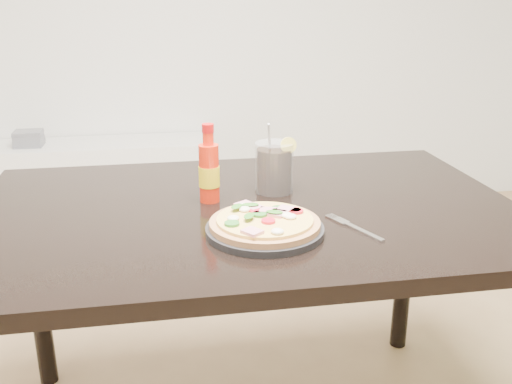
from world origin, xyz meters
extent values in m
cube|color=black|center=(-0.15, 0.29, 0.73)|extent=(1.40, 0.90, 0.04)
cylinder|color=black|center=(-0.79, 0.68, 0.35)|extent=(0.06, 0.06, 0.71)
cylinder|color=black|center=(0.49, 0.68, 0.35)|extent=(0.06, 0.06, 0.71)
cylinder|color=black|center=(-0.14, 0.11, 0.76)|extent=(0.27, 0.27, 0.02)
cylinder|color=#B87D52|center=(-0.14, 0.11, 0.77)|extent=(0.25, 0.25, 0.01)
cylinder|color=#E8C465|center=(-0.14, 0.11, 0.78)|extent=(0.22, 0.22, 0.01)
cube|color=pink|center=(-0.08, 0.15, 0.79)|extent=(0.05, 0.05, 0.01)
cube|color=pink|center=(-0.17, 0.19, 0.79)|extent=(0.05, 0.05, 0.01)
cube|color=pink|center=(-0.10, 0.12, 0.79)|extent=(0.05, 0.05, 0.01)
cube|color=pink|center=(-0.15, 0.17, 0.79)|extent=(0.05, 0.05, 0.01)
cube|color=pink|center=(-0.18, 0.03, 0.79)|extent=(0.05, 0.05, 0.01)
cube|color=pink|center=(-0.12, 0.15, 0.79)|extent=(0.05, 0.04, 0.01)
cylinder|color=red|center=(-0.06, 0.14, 0.79)|extent=(0.03, 0.03, 0.01)
cylinder|color=red|center=(-0.10, 0.14, 0.79)|extent=(0.03, 0.03, 0.01)
cylinder|color=red|center=(-0.15, 0.15, 0.79)|extent=(0.03, 0.03, 0.01)
cylinder|color=red|center=(-0.13, 0.08, 0.79)|extent=(0.03, 0.03, 0.01)
cylinder|color=red|center=(-0.06, 0.13, 0.79)|extent=(0.03, 0.03, 0.01)
cylinder|color=#2C7025|center=(-0.21, 0.08, 0.79)|extent=(0.03, 0.03, 0.01)
cylinder|color=#2C7025|center=(-0.14, 0.13, 0.79)|extent=(0.03, 0.03, 0.01)
cylinder|color=#2C7025|center=(-0.09, 0.15, 0.79)|extent=(0.03, 0.03, 0.01)
ellipsoid|color=white|center=(-0.21, 0.11, 0.79)|extent=(0.03, 0.03, 0.01)
ellipsoid|color=white|center=(-0.12, 0.02, 0.79)|extent=(0.03, 0.03, 0.01)
ellipsoid|color=white|center=(-0.08, 0.10, 0.79)|extent=(0.03, 0.03, 0.01)
ellipsoid|color=white|center=(-0.17, 0.16, 0.79)|extent=(0.03, 0.03, 0.01)
ellipsoid|color=white|center=(-0.08, 0.11, 0.79)|extent=(0.03, 0.03, 0.01)
ellipsoid|color=white|center=(-0.17, 0.19, 0.79)|extent=(0.03, 0.03, 0.01)
ellipsoid|color=#2C741B|center=(-0.11, 0.12, 0.80)|extent=(0.05, 0.04, 0.00)
ellipsoid|color=#2C741B|center=(-0.19, 0.17, 0.80)|extent=(0.04, 0.05, 0.00)
ellipsoid|color=#2C741B|center=(-0.17, 0.10, 0.80)|extent=(0.04, 0.05, 0.00)
ellipsoid|color=#2C741B|center=(-0.16, 0.18, 0.80)|extent=(0.04, 0.03, 0.00)
cylinder|color=red|center=(-0.24, 0.35, 0.83)|extent=(0.06, 0.06, 0.15)
cylinder|color=yellow|center=(-0.24, 0.35, 0.82)|extent=(0.06, 0.06, 0.05)
cylinder|color=red|center=(-0.24, 0.35, 0.92)|extent=(0.03, 0.03, 0.03)
cylinder|color=red|center=(-0.24, 0.35, 0.95)|extent=(0.03, 0.03, 0.02)
cylinder|color=black|center=(-0.06, 0.40, 0.81)|extent=(0.10, 0.10, 0.12)
cylinder|color=silver|center=(-0.06, 0.40, 0.82)|extent=(0.11, 0.11, 0.14)
cylinder|color=#F2E059|center=(-0.02, 0.38, 0.89)|extent=(0.04, 0.01, 0.04)
cylinder|color=#B2B2B7|center=(-0.07, 0.41, 0.86)|extent=(0.03, 0.06, 0.17)
cube|color=silver|center=(0.09, 0.07, 0.75)|extent=(0.06, 0.12, 0.00)
cube|color=silver|center=(0.06, 0.14, 0.75)|extent=(0.04, 0.05, 0.00)
cube|color=silver|center=(0.04, 0.17, 0.75)|extent=(0.02, 0.03, 0.00)
cube|color=silver|center=(0.04, 0.17, 0.75)|extent=(0.02, 0.03, 0.00)
cube|color=silver|center=(0.05, 0.17, 0.75)|extent=(0.02, 0.03, 0.00)
cube|color=silver|center=(0.05, 0.18, 0.75)|extent=(0.02, 0.03, 0.00)
cube|color=white|center=(-0.80, 2.07, 0.25)|extent=(1.40, 0.34, 0.50)
cube|color=slate|center=(-1.05, 2.05, 0.51)|extent=(0.14, 0.12, 0.01)
cube|color=slate|center=(-1.05, 2.05, 0.52)|extent=(0.14, 0.12, 0.01)
cube|color=slate|center=(-1.05, 2.05, 0.53)|extent=(0.14, 0.12, 0.01)
cube|color=slate|center=(-1.05, 2.05, 0.54)|extent=(0.14, 0.12, 0.01)
cube|color=slate|center=(-1.05, 2.05, 0.55)|extent=(0.14, 0.12, 0.01)
cube|color=slate|center=(-1.05, 2.05, 0.56)|extent=(0.14, 0.12, 0.01)
cube|color=slate|center=(-1.05, 2.05, 0.57)|extent=(0.14, 0.12, 0.01)
cube|color=slate|center=(-1.05, 2.05, 0.58)|extent=(0.14, 0.12, 0.01)
camera|label=1|loc=(-0.36, -1.07, 1.27)|focal=40.00mm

